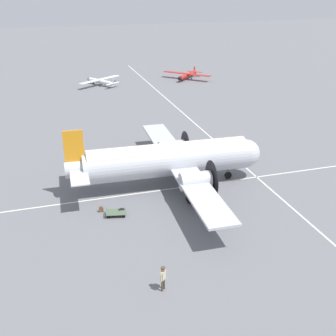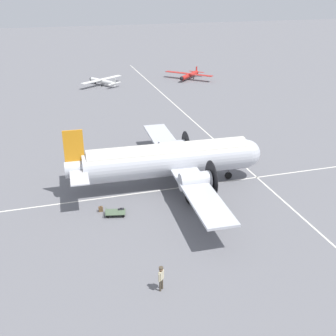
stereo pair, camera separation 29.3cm
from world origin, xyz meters
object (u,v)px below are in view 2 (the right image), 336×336
(suitcase_upright_spare, at_px, (121,211))
(light_aircraft_taxiing, at_px, (102,81))
(airliner_main, at_px, (173,159))
(crew_foreground, at_px, (161,276))
(suitcase_near_door, at_px, (101,209))
(light_aircraft_distant, at_px, (189,75))
(baggage_cart, at_px, (115,212))

(suitcase_upright_spare, height_order, light_aircraft_taxiing, light_aircraft_taxiing)
(airliner_main, height_order, crew_foreground, airliner_main)
(light_aircraft_taxiing, bearing_deg, suitcase_near_door, 137.23)
(light_aircraft_distant, relative_size, light_aircraft_taxiing, 0.95)
(suitcase_upright_spare, bearing_deg, airliner_main, 33.75)
(baggage_cart, height_order, light_aircraft_taxiing, light_aircraft_taxiing)
(suitcase_upright_spare, bearing_deg, light_aircraft_taxiing, 83.60)
(airliner_main, distance_m, suitcase_upright_spare, 7.19)
(light_aircraft_taxiing, bearing_deg, crew_foreground, 141.09)
(suitcase_near_door, xyz_separation_m, baggage_cart, (1.06, -0.95, 0.04))
(crew_foreground, height_order, light_aircraft_distant, light_aircraft_distant)
(airliner_main, bearing_deg, baggage_cart, -144.76)
(suitcase_near_door, xyz_separation_m, light_aircraft_taxiing, (6.77, 45.49, 0.55))
(suitcase_near_door, bearing_deg, light_aircraft_taxiing, 81.54)
(crew_foreground, height_order, suitcase_upright_spare, crew_foreground)
(suitcase_upright_spare, distance_m, light_aircraft_taxiing, 46.52)
(airliner_main, bearing_deg, light_aircraft_taxiing, 92.94)
(baggage_cart, distance_m, light_aircraft_distant, 51.85)
(crew_foreground, bearing_deg, light_aircraft_distant, 25.75)
(suitcase_upright_spare, bearing_deg, baggage_cart, -157.27)
(suitcase_near_door, relative_size, light_aircraft_distant, 0.06)
(crew_foreground, bearing_deg, airliner_main, 26.54)
(light_aircraft_taxiing, bearing_deg, airliner_main, 146.29)
(suitcase_upright_spare, relative_size, baggage_cart, 0.27)
(airliner_main, distance_m, suitcase_near_door, 8.19)
(airliner_main, distance_m, crew_foreground, 14.74)
(airliner_main, xyz_separation_m, crew_foreground, (-4.97, -13.79, -1.56))
(light_aircraft_distant, bearing_deg, suitcase_near_door, 17.69)
(crew_foreground, bearing_deg, light_aircraft_taxiing, 41.76)
(airliner_main, distance_m, light_aircraft_distant, 45.79)
(suitcase_upright_spare, distance_m, baggage_cart, 0.57)
(suitcase_upright_spare, relative_size, light_aircraft_distant, 0.06)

